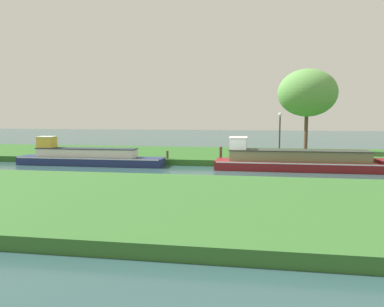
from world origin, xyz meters
TOP-DOWN VIEW (x-y plane):
  - ground_plane at (0.00, 0.00)m, footprint 120.00×120.00m
  - riverbank_far at (0.00, 7.00)m, footprint 72.00×10.00m
  - riverbank_near at (0.00, -9.00)m, footprint 72.00×10.00m
  - maroon_barge at (4.12, 1.20)m, footprint 10.62×2.12m
  - navy_narrowboat at (-9.54, 1.20)m, footprint 9.89×1.47m
  - willow_tree_left at (5.45, 8.71)m, footprint 4.59×4.16m
  - lamp_post at (3.06, 3.48)m, footprint 0.24×0.24m
  - mooring_post_near at (-4.35, 2.41)m, footprint 0.16×0.16m
  - mooring_post_far at (-0.76, 2.41)m, footprint 0.18×0.18m

SIDE VIEW (x-z plane):
  - ground_plane at x=0.00m, z-range 0.00..0.00m
  - riverbank_far at x=0.00m, z-range 0.00..0.40m
  - riverbank_near at x=0.00m, z-range 0.00..0.40m
  - navy_narrowboat at x=-9.54m, z-range -0.41..1.49m
  - maroon_barge at x=4.12m, z-range -0.40..1.57m
  - mooring_post_near at x=-4.35m, z-range 0.40..0.93m
  - mooring_post_far at x=-0.76m, z-range 0.40..1.25m
  - lamp_post at x=3.06m, z-range 0.78..3.86m
  - willow_tree_left at x=5.45m, z-range 1.78..8.29m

